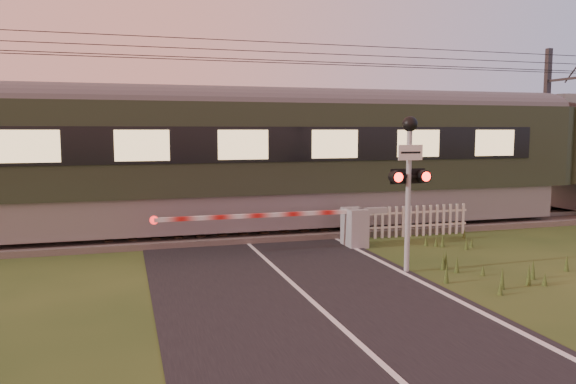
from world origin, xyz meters
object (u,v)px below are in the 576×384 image
object	(u,v)px
picket_fence	(410,221)
catenary_mast	(547,126)
train	(546,153)
boom_gate	(345,226)
crossing_signal	(409,166)

from	to	relation	value
picket_fence	catenary_mast	size ratio (longest dim) A/B	0.60
train	picket_fence	world-z (taller)	train
picket_fence	catenary_mast	world-z (taller)	catenary_mast
train	picket_fence	distance (m)	7.21
train	boom_gate	bearing A→B (deg)	-163.35
picket_fence	crossing_signal	bearing A→B (deg)	-119.53
catenary_mast	boom_gate	bearing A→B (deg)	-155.90
train	picket_fence	xyz separation A→B (m)	(-6.67, -1.89, -1.97)
train	boom_gate	size ratio (longest dim) A/B	6.95
train	catenary_mast	size ratio (longest dim) A/B	6.96
train	catenary_mast	world-z (taller)	catenary_mast
picket_fence	catenary_mast	xyz separation A→B (m)	(8.59, 4.12, 3.00)
crossing_signal	picket_fence	world-z (taller)	crossing_signal
picket_fence	boom_gate	bearing A→B (deg)	-161.27
catenary_mast	crossing_signal	bearing A→B (deg)	-143.27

